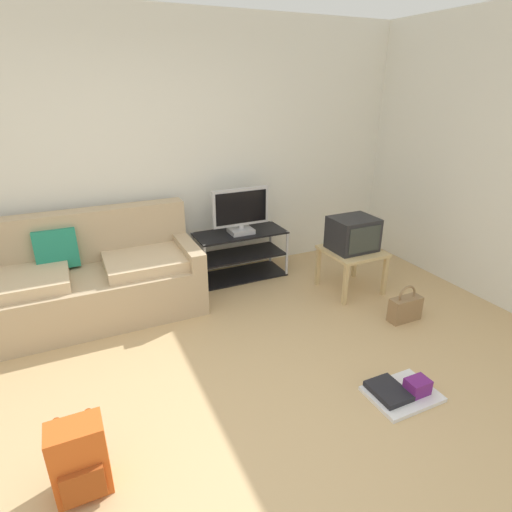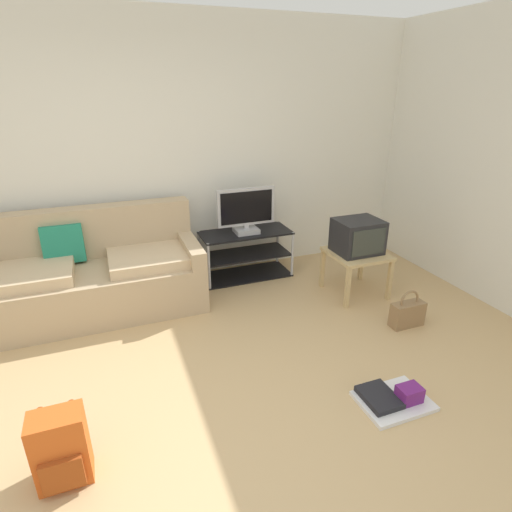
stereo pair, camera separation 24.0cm
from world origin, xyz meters
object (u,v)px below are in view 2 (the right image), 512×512
object	(u,v)px
flat_tv	(246,211)
handbag	(407,313)
tv_stand	(246,254)
crt_tv	(358,236)
backpack	(61,449)
couch	(93,275)
side_table	(356,258)
floor_tray	(393,398)

from	to	relation	value
flat_tv	handbag	bearing A→B (deg)	-56.36
tv_stand	crt_tv	xyz separation A→B (m)	(0.91, -0.78, 0.36)
crt_tv	handbag	bearing A→B (deg)	-83.40
backpack	handbag	world-z (taller)	backpack
flat_tv	handbag	world-z (taller)	flat_tv
couch	tv_stand	bearing A→B (deg)	6.19
tv_stand	side_table	world-z (taller)	tv_stand
crt_tv	handbag	world-z (taller)	crt_tv
backpack	tv_stand	bearing A→B (deg)	45.09
tv_stand	backpack	world-z (taller)	tv_stand
tv_stand	handbag	bearing A→B (deg)	-56.75
tv_stand	side_table	distance (m)	1.22
floor_tray	flat_tv	bearing A→B (deg)	96.25
couch	backpack	distance (m)	1.97
flat_tv	side_table	size ratio (longest dim) A/B	1.15
crt_tv	floor_tray	xyz separation A→B (m)	(-0.66, -1.51, -0.58)
tv_stand	crt_tv	world-z (taller)	crt_tv
flat_tv	couch	bearing A→B (deg)	-174.60
tv_stand	flat_tv	xyz separation A→B (m)	(0.00, -0.02, 0.50)
flat_tv	handbag	xyz separation A→B (m)	(0.99, -1.49, -0.64)
crt_tv	floor_tray	size ratio (longest dim) A/B	0.93
handbag	crt_tv	bearing A→B (deg)	96.60
couch	flat_tv	size ratio (longest dim) A/B	3.13
couch	backpack	bearing A→B (deg)	-96.19
couch	backpack	size ratio (longest dim) A/B	4.51
tv_stand	flat_tv	size ratio (longest dim) A/B	1.56
backpack	handbag	xyz separation A→B (m)	(2.81, 0.61, -0.09)
side_table	floor_tray	size ratio (longest dim) A/B	1.15
crt_tv	side_table	bearing A→B (deg)	-90.00
floor_tray	couch	bearing A→B (deg)	131.11
couch	side_table	bearing A→B (deg)	-13.98
backpack	floor_tray	size ratio (longest dim) A/B	0.92
backpack	crt_tv	bearing A→B (deg)	21.81
handbag	flat_tv	bearing A→B (deg)	123.64
crt_tv	handbag	distance (m)	0.89
handbag	backpack	bearing A→B (deg)	-167.74
side_table	crt_tv	xyz separation A→B (m)	(0.00, 0.02, 0.23)
side_table	floor_tray	bearing A→B (deg)	-113.89
side_table	handbag	world-z (taller)	side_table
crt_tv	handbag	xyz separation A→B (m)	(0.09, -0.73, -0.50)
side_table	handbag	xyz separation A→B (m)	(0.09, -0.72, -0.26)
flat_tv	floor_tray	xyz separation A→B (m)	(0.25, -2.27, -0.73)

